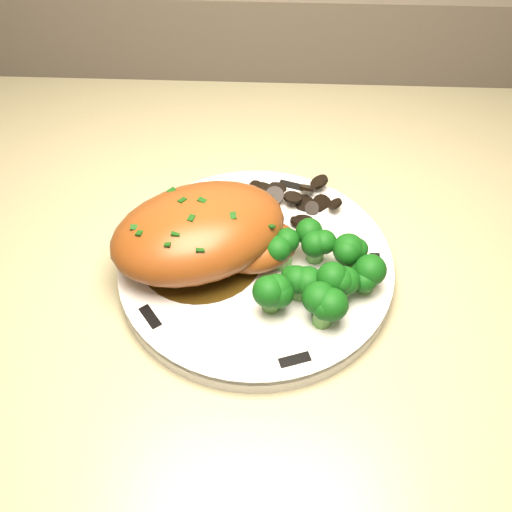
{
  "coord_description": "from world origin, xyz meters",
  "views": [
    {
      "loc": [
        0.05,
        1.19,
        1.43
      ],
      "look_at": [
        0.03,
        1.62,
        0.94
      ],
      "focal_mm": 45.0,
      "sensor_mm": 36.0,
      "label": 1
    }
  ],
  "objects_px": {
    "counter": "(301,429)",
    "chicken_breast": "(206,234)",
    "plate": "(256,268)",
    "broccoli_florets": "(319,273)"
  },
  "relations": [
    {
      "from": "plate",
      "to": "counter",
      "type": "bearing_deg",
      "value": 34.4
    },
    {
      "from": "counter",
      "to": "chicken_breast",
      "type": "xyz_separation_m",
      "value": [
        -0.12,
        -0.04,
        0.5
      ]
    },
    {
      "from": "plate",
      "to": "broccoli_florets",
      "type": "distance_m",
      "value": 0.08
    },
    {
      "from": "chicken_breast",
      "to": "broccoli_florets",
      "type": "bearing_deg",
      "value": -44.03
    },
    {
      "from": "chicken_breast",
      "to": "counter",
      "type": "bearing_deg",
      "value": -6.18
    },
    {
      "from": "plate",
      "to": "broccoli_florets",
      "type": "height_order",
      "value": "broccoli_florets"
    },
    {
      "from": "plate",
      "to": "broccoli_florets",
      "type": "bearing_deg",
      "value": -27.01
    },
    {
      "from": "counter",
      "to": "broccoli_florets",
      "type": "bearing_deg",
      "value": -96.77
    },
    {
      "from": "chicken_breast",
      "to": "broccoli_florets",
      "type": "height_order",
      "value": "chicken_breast"
    },
    {
      "from": "plate",
      "to": "chicken_breast",
      "type": "relative_size",
      "value": 1.3
    }
  ]
}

